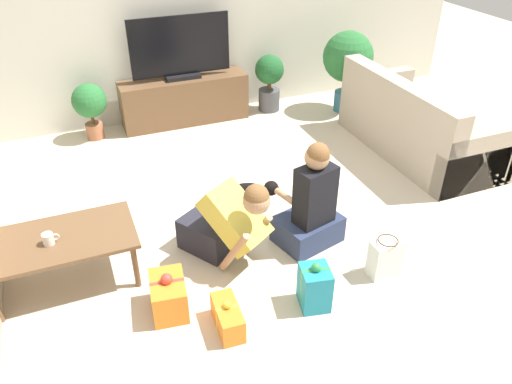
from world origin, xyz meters
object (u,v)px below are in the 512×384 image
tv_console (185,100)px  potted_plant_corner_right (348,60)px  potted_plant_back_left (90,104)px  gift_bag_a (385,258)px  person_sitting (311,208)px  dog (254,191)px  mug (49,239)px  gift_box_b (315,287)px  potted_plant_back_right (269,79)px  gift_box_c (169,295)px  gift_box_a (228,317)px  coffee_table (60,242)px  person_kneeling (227,223)px  sofa_right (417,127)px  tv (181,51)px

tv_console → potted_plant_corner_right: potted_plant_corner_right is taller
potted_plant_back_left → gift_bag_a: size_ratio=1.98×
person_sitting → dog: (-0.26, 0.63, -0.15)m
mug → gift_box_b: bearing=-27.4°
potted_plant_back_right → gift_box_b: bearing=-108.0°
gift_box_c → gift_box_b: bearing=-19.0°
gift_box_a → mug: mug is taller
person_sitting → dog: person_sitting is taller
coffee_table → gift_bag_a: 2.48m
potted_plant_corner_right → mug: size_ratio=8.76×
coffee_table → gift_box_b: size_ratio=2.78×
gift_box_a → person_kneeling: bearing=70.5°
potted_plant_back_right → gift_box_a: size_ratio=2.03×
potted_plant_back_right → gift_box_c: size_ratio=1.93×
sofa_right → potted_plant_back_right: bearing=31.9°
potted_plant_back_right → person_kneeling: 3.11m
potted_plant_back_right → gift_bag_a: bearing=-97.7°
potted_plant_back_right → gift_box_c: 3.76m
dog → potted_plant_corner_right: bearing=-23.7°
potted_plant_back_right → sofa_right: bearing=-58.1°
gift_box_c → tv_console: bearing=72.7°
person_kneeling → gift_box_c: person_kneeling is taller
dog → person_kneeling: bearing=166.4°
potted_plant_back_right → coffee_table: bearing=-138.0°
mug → gift_box_a: bearing=-39.3°
coffee_table → dog: size_ratio=2.19×
potted_plant_corner_right → sofa_right: bearing=-83.6°
potted_plant_back_left → person_sitting: person_sitting is taller
tv → mug: 3.14m
sofa_right → person_kneeling: 2.78m
potted_plant_back_left → person_sitting: size_ratio=0.70×
person_kneeling → potted_plant_back_right: bearing=28.1°
potted_plant_corner_right → potted_plant_back_left: bearing=173.0°
gift_box_b → gift_box_c: (-1.00, 0.35, -0.03)m
tv_console → person_sitting: size_ratio=1.62×
person_sitting → gift_box_a: bearing=19.4°
sofa_right → gift_box_b: size_ratio=4.92×
coffee_table → person_sitting: (1.97, -0.26, -0.03)m
gift_box_a → mug: (-1.06, 0.87, 0.37)m
potted_plant_back_right → mug: 3.82m
sofa_right → coffee_table: (-3.84, -0.79, 0.08)m
gift_bag_a → mug: bearing=161.5°
potted_plant_corner_right → gift_box_a: bearing=-131.7°
dog → gift_box_b: gift_box_b is taller
potted_plant_corner_right → gift_box_a: potted_plant_corner_right is taller
gift_box_c → gift_bag_a: bearing=-8.7°
sofa_right → gift_box_c: size_ratio=5.05×
tv → potted_plant_corner_right: bearing=-12.1°
mug → potted_plant_back_left: bearing=77.5°
potted_plant_back_left → mug: (-0.57, -2.55, 0.04)m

